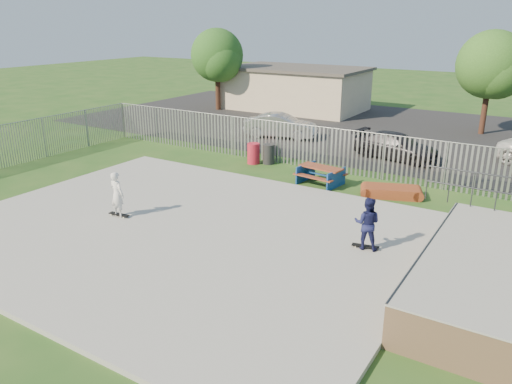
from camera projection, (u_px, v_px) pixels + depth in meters
The scene contains 18 objects.
ground at pixel (183, 232), 16.30m from camera, with size 120.00×120.00×0.00m, color #234F1B.
concrete_slab at pixel (183, 230), 16.28m from camera, with size 15.00×12.00×0.15m, color #A4A39E.
quarter_pipe at pixel (510, 280), 12.19m from camera, with size 5.50×7.05×2.19m.
fence at pixel (279, 173), 19.15m from camera, with size 26.04×16.02×2.00m.
picnic_table at pixel (321, 175), 20.98m from camera, with size 2.00×1.72×0.77m.
funbox at pixel (391, 192), 19.57m from camera, with size 2.20×1.62×0.40m.
trash_bin_red at pixel (253, 153), 23.97m from camera, with size 0.60×0.60×0.99m, color #B81C30.
trash_bin_grey at pixel (269, 154), 23.95m from camera, with size 0.57×0.57×0.95m, color #242527.
parking_lot at pixel (378, 130), 31.52m from camera, with size 40.00×18.00×0.02m, color black.
car_silver at pixel (281, 126), 29.17m from camera, with size 1.47×4.21×1.39m, color #AFAFB4.
car_dark at pixel (396, 146), 24.67m from camera, with size 1.78×4.37×1.27m, color black.
building at pixel (296, 88), 38.21m from camera, with size 10.40×6.40×3.20m.
tree_left at pixel (217, 55), 37.20m from camera, with size 3.92×3.92×6.04m.
tree_mid at pixel (491, 65), 29.02m from camera, with size 3.95×3.95×6.09m.
skateboard_a at pixel (365, 247), 14.83m from camera, with size 0.82×0.36×0.08m.
skateboard_b at pixel (119, 215), 17.25m from camera, with size 0.81×0.27×0.08m.
skater_navy at pixel (367, 223), 14.58m from camera, with size 0.77×0.60×1.59m, color #161A46.
skater_white at pixel (117, 194), 17.00m from camera, with size 0.58×0.38×1.59m, color white.
Camera 1 is at (9.97, -11.43, 6.58)m, focal length 35.00 mm.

